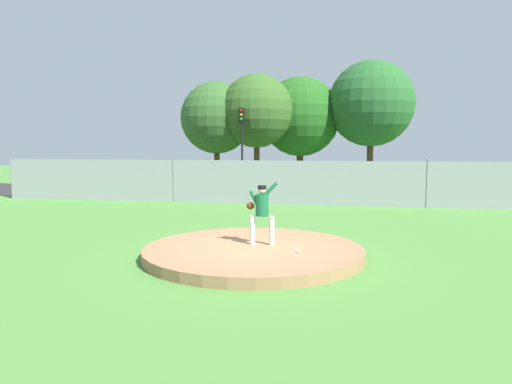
{
  "coord_description": "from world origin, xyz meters",
  "views": [
    {
      "loc": [
        2.05,
        -11.03,
        2.73
      ],
      "look_at": [
        -0.32,
        2.16,
        1.36
      ],
      "focal_mm": 33.19,
      "sensor_mm": 36.0,
      "label": 1
    }
  ],
  "objects_px": {
    "traffic_light_near": "(242,133)",
    "parked_car_red": "(150,179)",
    "baseball": "(298,251)",
    "traffic_cone_orange": "(492,192)",
    "parked_car_silver": "(330,181)",
    "pitcher_youth": "(262,208)",
    "parked_car_charcoal": "(280,179)"
  },
  "relations": [
    {
      "from": "pitcher_youth",
      "to": "traffic_cone_orange",
      "type": "relative_size",
      "value": 2.86
    },
    {
      "from": "traffic_light_near",
      "to": "parked_car_charcoal",
      "type": "bearing_deg",
      "value": -55.9
    },
    {
      "from": "pitcher_youth",
      "to": "parked_car_silver",
      "type": "bearing_deg",
      "value": 84.73
    },
    {
      "from": "baseball",
      "to": "parked_car_silver",
      "type": "height_order",
      "value": "parked_car_silver"
    },
    {
      "from": "pitcher_youth",
      "to": "traffic_cone_orange",
      "type": "distance_m",
      "value": 17.5
    },
    {
      "from": "pitcher_youth",
      "to": "parked_car_red",
      "type": "height_order",
      "value": "pitcher_youth"
    },
    {
      "from": "parked_car_red",
      "to": "traffic_cone_orange",
      "type": "relative_size",
      "value": 8.12
    },
    {
      "from": "traffic_light_near",
      "to": "parked_car_silver",
      "type": "bearing_deg",
      "value": -36.4
    },
    {
      "from": "baseball",
      "to": "parked_car_red",
      "type": "distance_m",
      "value": 17.49
    },
    {
      "from": "parked_car_charcoal",
      "to": "traffic_cone_orange",
      "type": "relative_size",
      "value": 8.02
    },
    {
      "from": "parked_car_red",
      "to": "baseball",
      "type": "bearing_deg",
      "value": -56.36
    },
    {
      "from": "parked_car_charcoal",
      "to": "traffic_cone_orange",
      "type": "bearing_deg",
      "value": 3.74
    },
    {
      "from": "traffic_light_near",
      "to": "parked_car_red",
      "type": "bearing_deg",
      "value": -133.38
    },
    {
      "from": "parked_car_red",
      "to": "traffic_cone_orange",
      "type": "distance_m",
      "value": 18.32
    },
    {
      "from": "parked_car_charcoal",
      "to": "parked_car_red",
      "type": "relative_size",
      "value": 0.99
    },
    {
      "from": "parked_car_silver",
      "to": "traffic_light_near",
      "type": "xyz_separation_m",
      "value": [
        -5.7,
        4.2,
        2.65
      ]
    },
    {
      "from": "parked_car_charcoal",
      "to": "traffic_light_near",
      "type": "xyz_separation_m",
      "value": [
        -3.08,
        4.55,
        2.58
      ]
    },
    {
      "from": "pitcher_youth",
      "to": "traffic_cone_orange",
      "type": "xyz_separation_m",
      "value": [
        9.56,
        14.62,
        -0.89
      ]
    },
    {
      "from": "pitcher_youth",
      "to": "traffic_light_near",
      "type": "relative_size",
      "value": 0.32
    },
    {
      "from": "pitcher_youth",
      "to": "parked_car_red",
      "type": "bearing_deg",
      "value": 122.21
    },
    {
      "from": "parked_car_silver",
      "to": "traffic_cone_orange",
      "type": "xyz_separation_m",
      "value": [
        8.25,
        0.36,
        -0.5
      ]
    },
    {
      "from": "baseball",
      "to": "parked_car_red",
      "type": "xyz_separation_m",
      "value": [
        -9.69,
        14.55,
        0.47
      ]
    },
    {
      "from": "parked_car_red",
      "to": "traffic_cone_orange",
      "type": "height_order",
      "value": "parked_car_red"
    },
    {
      "from": "parked_car_silver",
      "to": "parked_car_red",
      "type": "xyz_separation_m",
      "value": [
        -10.05,
        -0.41,
        0.0
      ]
    },
    {
      "from": "traffic_cone_orange",
      "to": "traffic_light_near",
      "type": "distance_m",
      "value": 14.8
    },
    {
      "from": "baseball",
      "to": "parked_car_charcoal",
      "type": "relative_size",
      "value": 0.02
    },
    {
      "from": "baseball",
      "to": "traffic_cone_orange",
      "type": "xyz_separation_m",
      "value": [
        8.61,
        15.32,
        -0.03
      ]
    },
    {
      "from": "parked_car_silver",
      "to": "traffic_light_near",
      "type": "height_order",
      "value": "traffic_light_near"
    },
    {
      "from": "baseball",
      "to": "parked_car_red",
      "type": "height_order",
      "value": "parked_car_red"
    },
    {
      "from": "baseball",
      "to": "parked_car_silver",
      "type": "relative_size",
      "value": 0.02
    },
    {
      "from": "baseball",
      "to": "parked_car_charcoal",
      "type": "distance_m",
      "value": 14.79
    },
    {
      "from": "baseball",
      "to": "traffic_cone_orange",
      "type": "distance_m",
      "value": 17.57
    }
  ]
}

